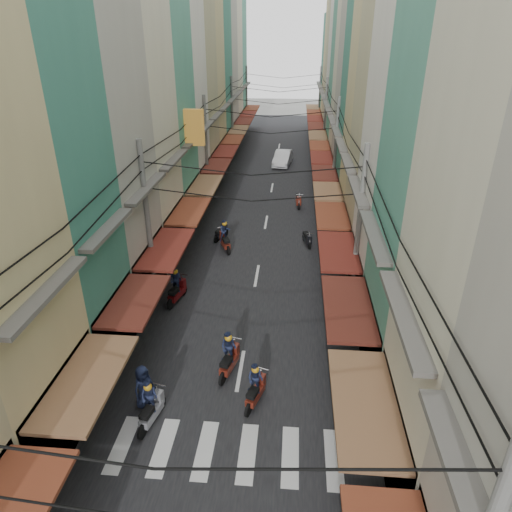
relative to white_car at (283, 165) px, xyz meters
The scene contains 15 objects.
ground 29.61m from the white_car, 91.31° to the right, with size 160.00×160.00×0.00m, color slate.
road 9.62m from the white_car, 94.04° to the right, with size 10.00×80.00×0.02m, color black.
sidewalk_left 11.99m from the white_car, 126.79° to the right, with size 3.00×80.00×0.06m, color gray.
sidewalk_right 11.23m from the white_car, 58.77° to the right, with size 3.00×80.00×0.06m, color gray.
crosswalk 35.61m from the white_car, 91.09° to the right, with size 7.55×2.40×0.01m.
building_row_left 18.43m from the white_car, 123.40° to the right, with size 7.80×67.67×23.70m.
building_row_right 17.72m from the white_car, 61.18° to the right, with size 7.80×68.98×22.59m.
utility_poles 16.02m from the white_car, 92.66° to the right, with size 10.20×66.13×8.20m.
white_car is the anchor object (origin of this frame).
bicycle 32.95m from the white_car, 81.59° to the right, with size 0.63×1.69×1.16m, color black.
moving_scooters 26.47m from the white_car, 94.18° to the right, with size 7.10×24.41×1.99m.
parked_scooters 34.21m from the white_car, 83.78° to the right, with size 13.03×15.88×1.01m.
pedestrians 27.57m from the white_car, 100.02° to the right, with size 12.64×24.47×2.24m.
market_umbrella 32.25m from the white_car, 79.53° to the right, with size 2.16×2.16×2.28m.
traffic_sign 34.78m from the white_car, 82.45° to the right, with size 0.10×0.60×2.74m.
Camera 1 is at (1.87, -16.42, 12.43)m, focal length 32.00 mm.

